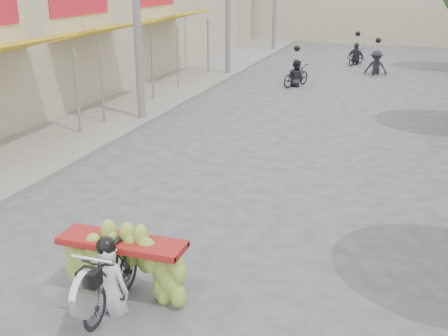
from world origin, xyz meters
TOP-DOWN VIEW (x-y plane):
  - sidewalk_left at (-7.00, 15.00)m, footprint 4.00×60.00m
  - shophouse_row_left at (-11.98, 13.98)m, footprint 9.77×40.00m
  - banana_motorbike at (-0.99, 2.30)m, footprint 2.20×1.83m
  - bg_motorbike_a at (-1.85, 19.33)m, footprint 1.17×1.71m
  - bg_motorbike_b at (1.14, 23.40)m, footprint 1.10×1.81m
  - bg_motorbike_c at (-0.06, 26.05)m, footprint 1.09×1.62m

SIDE VIEW (x-z plane):
  - sidewalk_left at x=-7.00m, z-range 0.00..0.12m
  - banana_motorbike at x=-0.99m, z-range -0.30..1.62m
  - bg_motorbike_a at x=-1.85m, z-range -0.23..1.72m
  - bg_motorbike_c at x=-0.06m, z-range -0.16..1.79m
  - bg_motorbike_b at x=1.14m, z-range -0.14..1.81m
  - shophouse_row_left at x=-11.98m, z-range 0.00..6.00m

